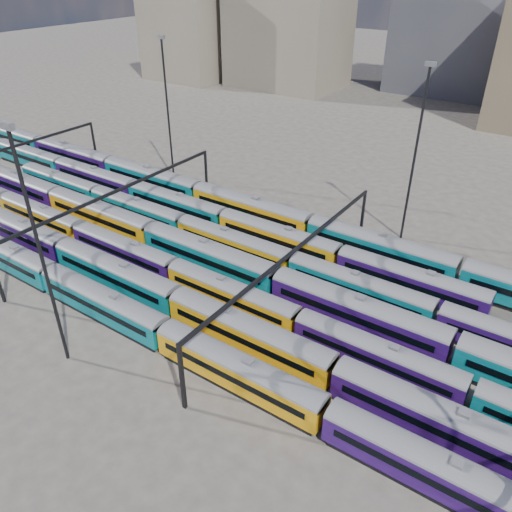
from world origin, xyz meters
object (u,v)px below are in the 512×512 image
Objects in this scene: rake_2 at (174,269)px; rake_1 at (248,332)px; rake_0 at (327,413)px; mast_2 at (39,246)px.

rake_1 is at bearing -17.99° from rake_2.
mast_2 is at bearing -165.70° from rake_0.
rake_2 is at bearing 159.98° from rake_0.
mast_2 reaches higher than rake_2.
rake_1 is 0.92× the size of rake_2.
rake_0 is 13.04m from rake_1.
rake_1 is 4.01× the size of mast_2.
rake_1 is 16.19m from rake_2.
rake_1 reaches higher than rake_2.
rake_0 is at bearing -22.54° from rake_1.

